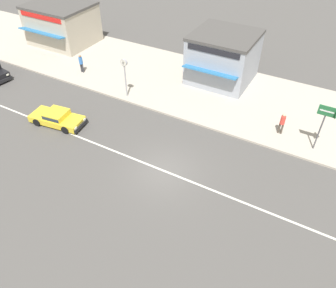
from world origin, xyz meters
The scene contains 10 objects.
ground_plane centered at (0.00, 0.00, 0.00)m, with size 160.00×160.00×0.00m, color #4C4947.
lane_centre_stripe centered at (0.00, 0.00, 0.00)m, with size 50.40×0.14×0.01m, color silver.
kerb_strip centered at (0.00, 10.45, 0.07)m, with size 68.00×10.00×0.15m, color #ADA393.
sedan_yellow_0 centered at (-9.48, 0.52, 0.53)m, with size 4.36×2.21×1.06m.
street_clock centered at (-7.00, 6.09, 2.59)m, with size 0.58×0.22×3.35m.
arrow_signboard centered at (8.53, 6.74, 3.09)m, with size 1.43×0.75×3.48m.
pedestrian_near_clock centered at (5.54, 7.32, 1.15)m, with size 0.34×0.34×1.71m.
pedestrian_mid_kerb centered at (-13.04, 7.53, 1.15)m, with size 0.34×0.34×1.71m.
shopfront_corner_warung centered at (-1.20, 12.64, 2.27)m, with size 5.33×5.94×4.22m.
shopfront_mid_block centered at (-19.20, 11.99, 2.17)m, with size 6.42×6.07×4.03m.
Camera 1 is at (7.53, -12.87, 14.97)m, focal length 35.00 mm.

